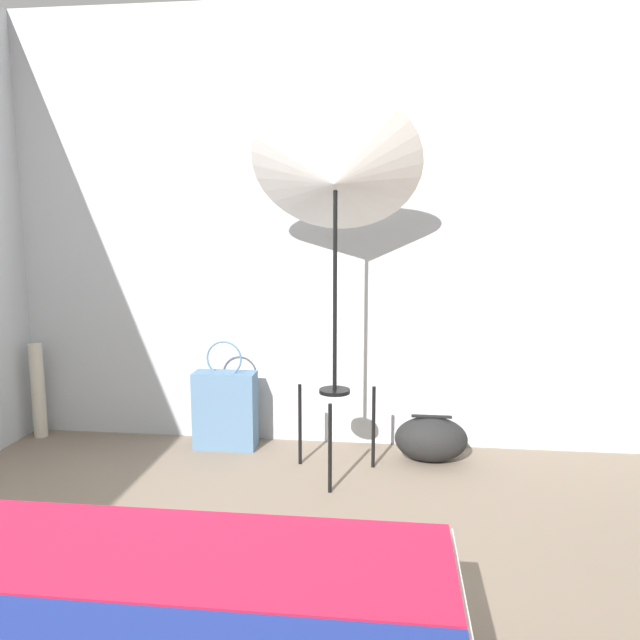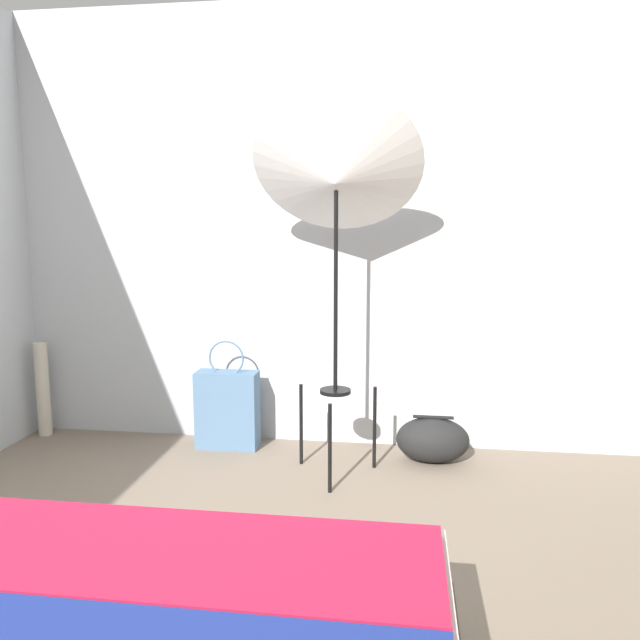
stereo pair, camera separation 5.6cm
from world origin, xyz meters
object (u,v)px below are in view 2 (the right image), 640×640
at_px(photo_umbrella, 336,176).
at_px(duffel_bag, 433,440).
at_px(paper_roll, 43,389).
at_px(tote_bag, 227,409).

distance_m(photo_umbrella, duffel_bag, 1.56).
bearing_deg(duffel_bag, paper_roll, 176.92).
bearing_deg(paper_roll, tote_bag, -2.61).
xyz_separation_m(duffel_bag, paper_roll, (-2.44, 0.13, 0.17)).
xyz_separation_m(photo_umbrella, tote_bag, (-0.69, 0.32, -1.33)).
xyz_separation_m(photo_umbrella, duffel_bag, (0.53, 0.25, -1.44)).
height_order(photo_umbrella, paper_roll, photo_umbrella).
relative_size(tote_bag, paper_roll, 1.10).
distance_m(tote_bag, duffel_bag, 1.22).
relative_size(photo_umbrella, paper_roll, 3.30).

